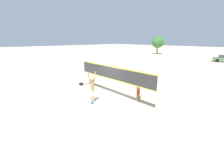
{
  "coord_description": "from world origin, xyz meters",
  "views": [
    {
      "loc": [
        8.45,
        -7.76,
        4.46
      ],
      "look_at": [
        0.0,
        0.0,
        1.34
      ],
      "focal_mm": 24.0,
      "sensor_mm": 36.0,
      "label": 1
    }
  ],
  "objects_px": {
    "player_spiker": "(92,86)",
    "volleyball": "(92,102)",
    "player_blocker": "(139,86)",
    "gear_bag": "(81,84)",
    "volleyball_net": "(112,75)",
    "tree_left_cluster": "(158,42)"
  },
  "relations": [
    {
      "from": "gear_bag",
      "to": "tree_left_cluster",
      "type": "xyz_separation_m",
      "value": [
        -12.94,
        35.43,
        3.47
      ]
    },
    {
      "from": "gear_bag",
      "to": "tree_left_cluster",
      "type": "height_order",
      "value": "tree_left_cluster"
    },
    {
      "from": "player_blocker",
      "to": "player_spiker",
      "type": "bearing_deg",
      "value": -39.88
    },
    {
      "from": "volleyball",
      "to": "tree_left_cluster",
      "type": "height_order",
      "value": "tree_left_cluster"
    },
    {
      "from": "volleyball_net",
      "to": "gear_bag",
      "type": "xyz_separation_m",
      "value": [
        -4.28,
        -0.28,
        -1.62
      ]
    },
    {
      "from": "player_blocker",
      "to": "volleyball_net",
      "type": "bearing_deg",
      "value": -72.44
    },
    {
      "from": "player_blocker",
      "to": "tree_left_cluster",
      "type": "bearing_deg",
      "value": -150.71
    },
    {
      "from": "tree_left_cluster",
      "to": "player_blocker",
      "type": "bearing_deg",
      "value": -60.71
    },
    {
      "from": "volleyball",
      "to": "gear_bag",
      "type": "distance_m",
      "value": 4.8
    },
    {
      "from": "player_spiker",
      "to": "tree_left_cluster",
      "type": "height_order",
      "value": "tree_left_cluster"
    },
    {
      "from": "player_spiker",
      "to": "gear_bag",
      "type": "bearing_deg",
      "value": 69.28
    },
    {
      "from": "player_spiker",
      "to": "volleyball",
      "type": "relative_size",
      "value": 10.45
    },
    {
      "from": "player_blocker",
      "to": "gear_bag",
      "type": "height_order",
      "value": "player_blocker"
    },
    {
      "from": "tree_left_cluster",
      "to": "player_spiker",
      "type": "bearing_deg",
      "value": -65.1
    },
    {
      "from": "player_spiker",
      "to": "volleyball",
      "type": "distance_m",
      "value": 1.14
    },
    {
      "from": "player_spiker",
      "to": "volleyball",
      "type": "bearing_deg",
      "value": -137.42
    },
    {
      "from": "player_blocker",
      "to": "volleyball",
      "type": "bearing_deg",
      "value": -35.27
    },
    {
      "from": "tree_left_cluster",
      "to": "volleyball_net",
      "type": "bearing_deg",
      "value": -63.9
    },
    {
      "from": "volleyball_net",
      "to": "gear_bag",
      "type": "height_order",
      "value": "volleyball_net"
    },
    {
      "from": "volleyball_net",
      "to": "gear_bag",
      "type": "bearing_deg",
      "value": -176.2
    },
    {
      "from": "volleyball_net",
      "to": "player_spiker",
      "type": "distance_m",
      "value": 1.97
    },
    {
      "from": "player_blocker",
      "to": "gear_bag",
      "type": "distance_m",
      "value": 6.56
    }
  ]
}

